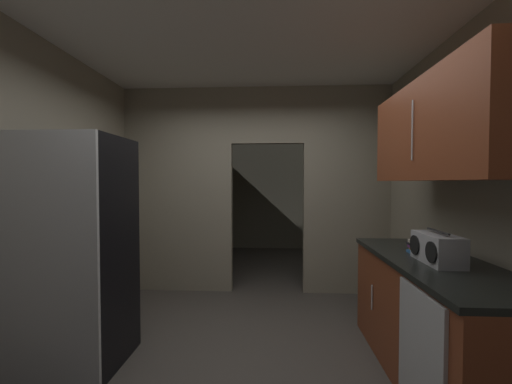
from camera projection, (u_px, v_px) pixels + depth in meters
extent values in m
plane|color=#47423D|center=(244.00, 363.00, 2.61)|extent=(20.00, 20.00, 0.00)
cube|color=silver|center=(248.00, 47.00, 3.05)|extent=(3.98, 7.52, 0.06)
cube|color=gray|center=(179.00, 190.00, 4.38)|extent=(1.47, 0.12, 2.76)
cube|color=gray|center=(346.00, 190.00, 4.26)|extent=(1.14, 0.12, 2.76)
cube|color=gray|center=(268.00, 116.00, 4.29)|extent=(0.97, 0.12, 0.75)
cube|color=gray|center=(263.00, 187.00, 7.19)|extent=(3.58, 0.10, 2.76)
cube|color=gray|center=(166.00, 188.00, 5.85)|extent=(0.10, 2.87, 2.76)
cube|color=gray|center=(357.00, 188.00, 5.66)|extent=(0.10, 2.87, 2.76)
cube|color=black|center=(73.00, 251.00, 2.60)|extent=(0.82, 0.67, 1.86)
cube|color=#B7BABC|center=(43.00, 261.00, 2.25)|extent=(0.82, 0.03, 1.86)
cube|color=brown|center=(434.00, 323.00, 2.37)|extent=(0.65, 1.82, 0.87)
cube|color=black|center=(435.00, 263.00, 2.35)|extent=(0.69, 1.82, 0.04)
cylinder|color=#B7BABC|center=(412.00, 344.00, 1.98)|extent=(0.01, 0.01, 0.22)
cylinder|color=#B7BABC|center=(372.00, 297.00, 2.78)|extent=(0.01, 0.01, 0.22)
cube|color=#B7BABC|center=(420.00, 362.00, 1.88)|extent=(0.02, 0.56, 0.85)
cube|color=brown|center=(438.00, 130.00, 2.32)|extent=(0.34, 1.64, 0.74)
cylinder|color=#B7BABC|center=(412.00, 130.00, 2.33)|extent=(0.01, 0.01, 0.44)
cube|color=#B2B2B7|center=(438.00, 249.00, 2.26)|extent=(0.20, 0.42, 0.21)
cylinder|color=#262626|center=(438.00, 231.00, 2.26)|extent=(0.02, 0.29, 0.02)
cylinder|color=black|center=(431.00, 252.00, 2.14)|extent=(0.01, 0.15, 0.15)
cylinder|color=black|center=(415.00, 245.00, 2.40)|extent=(0.01, 0.15, 0.15)
cube|color=#2D609E|center=(417.00, 252.00, 2.56)|extent=(0.12, 0.15, 0.02)
cube|color=gold|center=(419.00, 250.00, 2.57)|extent=(0.10, 0.14, 0.02)
cube|color=#8C3893|center=(417.00, 247.00, 2.57)|extent=(0.12, 0.15, 0.03)
cube|color=black|center=(417.00, 244.00, 2.58)|extent=(0.13, 0.15, 0.01)
cube|color=beige|center=(418.00, 242.00, 2.57)|extent=(0.15, 0.17, 0.02)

